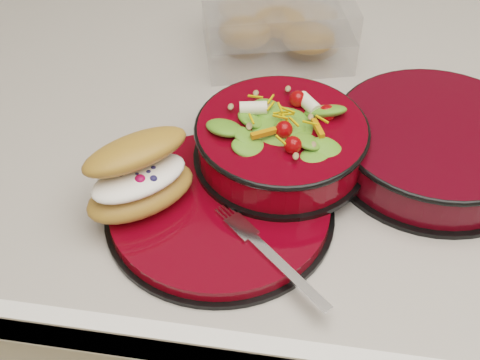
# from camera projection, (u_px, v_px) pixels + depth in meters

# --- Properties ---
(island_counter) EXTENTS (1.24, 0.74, 0.90)m
(island_counter) POSITION_uv_depth(u_px,v_px,m) (303.00, 311.00, 1.20)
(island_counter) COLOR white
(island_counter) RESTS_ON ground
(dinner_plate) EXTENTS (0.26, 0.26, 0.02)m
(dinner_plate) POSITION_uv_depth(u_px,v_px,m) (220.00, 210.00, 0.75)
(dinner_plate) COLOR black
(dinner_plate) RESTS_ON island_counter
(salad_bowl) EXTENTS (0.21, 0.21, 0.09)m
(salad_bowl) POSITION_uv_depth(u_px,v_px,m) (282.00, 137.00, 0.78)
(salad_bowl) COLOR black
(salad_bowl) RESTS_ON dinner_plate
(croissant) EXTENTS (0.14, 0.15, 0.08)m
(croissant) POSITION_uv_depth(u_px,v_px,m) (141.00, 176.00, 0.72)
(croissant) COLOR #B87138
(croissant) RESTS_ON dinner_plate
(fork) EXTENTS (0.12, 0.12, 0.00)m
(fork) POSITION_uv_depth(u_px,v_px,m) (273.00, 257.00, 0.69)
(fork) COLOR silver
(fork) RESTS_ON dinner_plate
(pastry_box) EXTENTS (0.24, 0.20, 0.09)m
(pastry_box) POSITION_uv_depth(u_px,v_px,m) (277.00, 25.00, 0.97)
(pastry_box) COLOR white
(pastry_box) RESTS_ON island_counter
(extra_bowl) EXTENTS (0.26, 0.26, 0.05)m
(extra_bowl) POSITION_uv_depth(u_px,v_px,m) (436.00, 143.00, 0.80)
(extra_bowl) COLOR black
(extra_bowl) RESTS_ON island_counter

